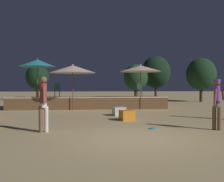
# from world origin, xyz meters

# --- Properties ---
(ground_plane) EXTENTS (120.00, 120.00, 0.00)m
(ground_plane) POSITION_xyz_m (0.00, 0.00, 0.00)
(ground_plane) COLOR tan
(wooden_deck) EXTENTS (10.40, 2.70, 0.81)m
(wooden_deck) POSITION_xyz_m (-1.42, 10.12, 0.37)
(wooden_deck) COLOR brown
(wooden_deck) RESTS_ON ground
(patio_umbrella_0) EXTENTS (2.89, 2.89, 2.88)m
(patio_umbrella_0) POSITION_xyz_m (-2.37, 8.61, 2.56)
(patio_umbrella_0) COLOR brown
(patio_umbrella_0) RESTS_ON ground
(patio_umbrella_1) EXTENTS (2.24, 2.24, 3.25)m
(patio_umbrella_1) POSITION_xyz_m (-4.57, 8.86, 2.94)
(patio_umbrella_1) COLOR brown
(patio_umbrella_1) RESTS_ON ground
(patio_umbrella_2) EXTENTS (2.69, 2.69, 2.92)m
(patio_umbrella_2) POSITION_xyz_m (1.94, 8.77, 2.64)
(patio_umbrella_2) COLOR brown
(patio_umbrella_2) RESTS_ON ground
(cube_seat_1) EXTENTS (0.69, 0.69, 0.43)m
(cube_seat_1) POSITION_xyz_m (0.16, 5.61, 0.21)
(cube_seat_1) COLOR white
(cube_seat_1) RESTS_ON ground
(cube_seat_2) EXTENTS (0.70, 0.70, 0.45)m
(cube_seat_2) POSITION_xyz_m (0.29, 3.80, 0.22)
(cube_seat_2) COLOR orange
(cube_seat_2) RESTS_ON ground
(person_0) EXTENTS (0.30, 0.52, 1.84)m
(person_0) POSITION_xyz_m (-2.88, 1.25, 1.02)
(person_0) COLOR brown
(person_0) RESTS_ON ground
(person_2) EXTENTS (0.42, 0.42, 1.76)m
(person_2) POSITION_xyz_m (2.99, 1.09, 1.00)
(person_2) COLOR brown
(person_2) RESTS_ON ground
(bistro_chair_0) EXTENTS (0.40, 0.40, 0.90)m
(bistro_chair_0) POSITION_xyz_m (2.25, 10.49, 1.36)
(bistro_chair_0) COLOR #1E4C47
(bistro_chair_0) RESTS_ON wooden_deck
(bistro_chair_1) EXTENTS (0.40, 0.40, 0.90)m
(bistro_chair_1) POSITION_xyz_m (-3.45, 9.39, 1.36)
(bistro_chair_1) COLOR #1E4C47
(bistro_chair_1) RESTS_ON wooden_deck
(frisbee_disc) EXTENTS (0.27, 0.27, 0.03)m
(frisbee_disc) POSITION_xyz_m (0.87, 1.54, 0.02)
(frisbee_disc) COLOR #33B2D8
(frisbee_disc) RESTS_ON ground
(background_tree_0) EXTENTS (2.78, 2.78, 4.18)m
(background_tree_0) POSITION_xyz_m (9.32, 15.83, 2.64)
(background_tree_0) COLOR #3D2B1C
(background_tree_0) RESTS_ON ground
(background_tree_1) EXTENTS (2.22, 2.22, 3.53)m
(background_tree_1) POSITION_xyz_m (2.96, 15.70, 2.29)
(background_tree_1) COLOR #3D2B1C
(background_tree_1) RESTS_ON ground
(background_tree_2) EXTENTS (2.34, 2.34, 3.73)m
(background_tree_2) POSITION_xyz_m (-6.62, 19.13, 2.43)
(background_tree_2) COLOR #3D2B1C
(background_tree_2) RESTS_ON ground
(background_tree_3) EXTENTS (3.34, 3.34, 4.96)m
(background_tree_3) POSITION_xyz_m (6.34, 21.08, 3.11)
(background_tree_3) COLOR #3D2B1C
(background_tree_3) RESTS_ON ground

